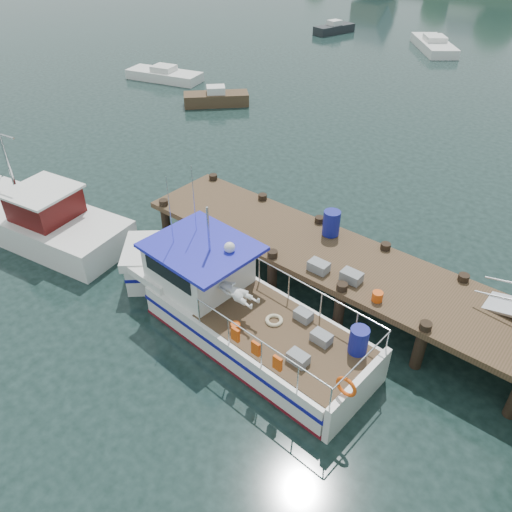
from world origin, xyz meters
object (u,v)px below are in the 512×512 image
Objects in this scene: lobster_boat at (228,303)px; moored_d at (434,45)px; work_boat at (33,218)px; moored_e at (334,28)px; moored_a at (164,75)px; moored_rowboat at (216,98)px.

moored_d is at bearing 107.32° from lobster_boat.
work_boat reaches higher than moored_e.
lobster_boat is at bearing -84.94° from moored_d.
moored_a is 20.08m from moored_e.
lobster_boat is 2.52× the size of moored_rowboat.
work_boat reaches higher than moored_rowboat.
moored_e is at bearing 95.17° from work_boat.
moored_rowboat is at bearing 137.45° from lobster_boat.
lobster_boat reaches higher than moored_rowboat.
work_boat is at bearing -99.13° from moored_d.
moored_d is 1.52× the size of moored_e.
work_boat is 15.64m from moored_rowboat.
moored_d reaches higher than moored_a.
lobster_boat is 1.10× the size of work_boat.
work_boat is 1.32× the size of moored_d.
work_boat is at bearing -70.67° from moored_e.
lobster_boat is 9.00m from work_boat.
moored_d is (4.68, 21.43, -0.01)m from moored_rowboat.
moored_rowboat is 21.94m from moored_d.
moored_d is (0.01, 36.36, -0.30)m from work_boat.
work_boat is 37.70m from moored_e.
moored_rowboat is (-13.62, 13.95, -0.40)m from lobster_boat.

